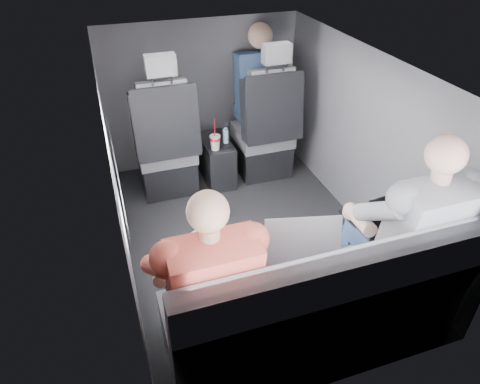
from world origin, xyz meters
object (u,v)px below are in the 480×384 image
object	(u,v)px
center_console	(217,160)
rear_bench	(314,313)
front_seat_left	(166,151)
laptop_white	(191,256)
laptop_silver	(293,241)
laptop_black	(383,215)
passenger_rear_left	(207,283)
passenger_front_right	(259,87)
passenger_rear_right	(407,231)
water_bottle	(226,136)
soda_cup	(215,142)
front_seat_right	(265,135)

from	to	relation	value
center_console	rear_bench	distance (m)	1.94
front_seat_left	center_console	xyz separation A→B (m)	(0.45, 0.04, -0.20)
rear_bench	laptop_white	xyz separation A→B (m)	(-0.59, 0.30, 0.33)
laptop_silver	laptop_black	xyz separation A→B (m)	(0.60, 0.05, -0.00)
passenger_rear_left	passenger_front_right	xyz separation A→B (m)	(1.05, 2.06, 0.13)
laptop_silver	passenger_front_right	bearing A→B (deg)	74.70
passenger_rear_right	passenger_front_right	distance (m)	2.07
passenger_rear_left	passenger_rear_right	world-z (taller)	passenger_rear_right
water_bottle	laptop_silver	xyz separation A→B (m)	(-0.11, -1.64, 0.17)
passenger_rear_right	water_bottle	bearing A→B (deg)	105.93
soda_cup	laptop_black	size ratio (longest dim) A/B	0.74
soda_cup	passenger_rear_right	size ratio (longest dim) A/B	0.22
center_console	front_seat_left	bearing A→B (deg)	-174.93
laptop_white	laptop_black	world-z (taller)	laptop_white
rear_bench	water_bottle	world-z (taller)	rear_bench
front_seat_right	passenger_rear_right	xyz separation A→B (m)	(0.13, -1.81, 0.25)
front_seat_left	water_bottle	bearing A→B (deg)	-3.54
laptop_silver	laptop_black	world-z (taller)	laptop_silver
laptop_white	center_console	bearing A→B (deg)	70.15
water_bottle	laptop_silver	size ratio (longest dim) A/B	0.33
front_seat_left	rear_bench	xyz separation A→B (m)	(0.45, -1.90, -0.09)
laptop_silver	laptop_black	bearing A→B (deg)	5.10
laptop_silver	soda_cup	bearing A→B (deg)	90.05
front_seat_left	laptop_white	distance (m)	1.63
front_seat_left	water_bottle	size ratio (longest dim) A/B	8.66
soda_cup	rear_bench	bearing A→B (deg)	-88.50
passenger_rear_right	soda_cup	bearing A→B (deg)	110.11
front_seat_right	rear_bench	size ratio (longest dim) A/B	0.79
water_bottle	passenger_front_right	world-z (taller)	passenger_front_right
center_console	soda_cup	distance (m)	0.31
center_console	passenger_rear_right	bearing A→B (deg)	-72.70
passenger_rear_left	center_console	bearing A→B (deg)	73.01
front_seat_left	laptop_black	size ratio (longest dim) A/B	3.35
front_seat_left	laptop_silver	distance (m)	1.73
center_console	passenger_rear_right	size ratio (longest dim) A/B	0.37
laptop_black	passenger_rear_right	world-z (taller)	passenger_rear_right
laptop_black	laptop_silver	bearing A→B (deg)	-174.90
front_seat_right	passenger_rear_right	distance (m)	1.83
passenger_rear_left	passenger_front_right	distance (m)	2.32
soda_cup	passenger_rear_left	bearing A→B (deg)	-106.93
soda_cup	passenger_front_right	xyz separation A→B (m)	(0.53, 0.37, 0.29)
center_console	rear_bench	world-z (taller)	rear_bench
front_seat_right	passenger_front_right	distance (m)	0.44
laptop_black	passenger_rear_left	size ratio (longest dim) A/B	0.31
laptop_black	center_console	bearing A→B (deg)	108.50
passenger_rear_left	laptop_white	bearing A→B (deg)	98.56
front_seat_right	laptop_silver	world-z (taller)	front_seat_right
passenger_front_right	passenger_rear_left	bearing A→B (deg)	-116.86
center_console	soda_cup	size ratio (longest dim) A/B	1.70
passenger_rear_right	laptop_silver	bearing A→B (deg)	167.41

